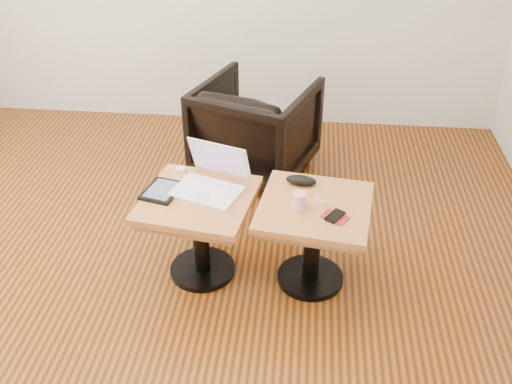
# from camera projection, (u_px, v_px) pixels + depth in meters

# --- Properties ---
(room_shell) EXTENTS (4.52, 4.52, 2.71)m
(room_shell) POSITION_uv_depth(u_px,v_px,m) (133.00, 60.00, 2.33)
(room_shell) COLOR #3C2009
(room_shell) RESTS_ON ground
(side_table_left) EXTENTS (0.65, 0.65, 0.51)m
(side_table_left) POSITION_uv_depth(u_px,v_px,m) (199.00, 217.00, 3.06)
(side_table_left) COLOR black
(side_table_left) RESTS_ON ground
(side_table_right) EXTENTS (0.64, 0.64, 0.51)m
(side_table_right) POSITION_uv_depth(u_px,v_px,m) (314.00, 224.00, 3.00)
(side_table_right) COLOR black
(side_table_right) RESTS_ON ground
(laptop) EXTENTS (0.43, 0.41, 0.24)m
(laptop) POSITION_uv_depth(u_px,v_px,m) (211.00, 181.00, 3.03)
(laptop) COLOR white
(laptop) RESTS_ON side_table_left
(tablet) EXTENTS (0.22, 0.26, 0.02)m
(tablet) POSITION_uv_depth(u_px,v_px,m) (162.00, 191.00, 3.02)
(tablet) COLOR black
(tablet) RESTS_ON side_table_left
(charging_adapter) EXTENTS (0.06, 0.06, 0.03)m
(charging_adapter) POSITION_uv_depth(u_px,v_px,m) (181.00, 170.00, 3.19)
(charging_adapter) COLOR white
(charging_adapter) RESTS_ON side_table_left
(glasses_case) EXTENTS (0.18, 0.09, 0.05)m
(glasses_case) POSITION_uv_depth(u_px,v_px,m) (301.00, 180.00, 3.07)
(glasses_case) COLOR black
(glasses_case) RESTS_ON side_table_right
(striped_cup) EXTENTS (0.07, 0.07, 0.09)m
(striped_cup) POSITION_uv_depth(u_px,v_px,m) (299.00, 201.00, 2.87)
(striped_cup) COLOR #F14E8D
(striped_cup) RESTS_ON side_table_right
(earbuds_tangle) EXTENTS (0.07, 0.05, 0.01)m
(earbuds_tangle) POSITION_uv_depth(u_px,v_px,m) (321.00, 201.00, 2.94)
(earbuds_tangle) COLOR white
(earbuds_tangle) RESTS_ON side_table_right
(phone_on_sleeve) EXTENTS (0.15, 0.14, 0.02)m
(phone_on_sleeve) POSITION_uv_depth(u_px,v_px,m) (335.00, 216.00, 2.83)
(phone_on_sleeve) COLOR #6F0406
(phone_on_sleeve) RESTS_ON side_table_right
(armchair) EXTENTS (0.95, 0.96, 0.69)m
(armchair) POSITION_uv_depth(u_px,v_px,m) (256.00, 128.00, 4.01)
(armchair) COLOR black
(armchair) RESTS_ON ground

